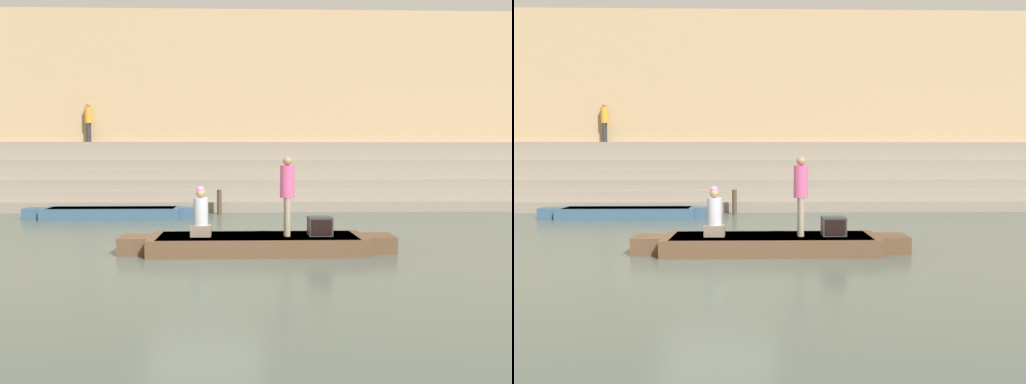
{
  "view_description": "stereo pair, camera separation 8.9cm",
  "coord_description": "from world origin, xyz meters",
  "views": [
    {
      "loc": [
        0.81,
        -10.61,
        2.23
      ],
      "look_at": [
        1.19,
        1.78,
        1.29
      ],
      "focal_mm": 35.0,
      "sensor_mm": 36.0,
      "label": 1
    },
    {
      "loc": [
        0.9,
        -10.61,
        2.23
      ],
      "look_at": [
        1.19,
        1.78,
        1.29
      ],
      "focal_mm": 35.0,
      "sensor_mm": 36.0,
      "label": 2
    }
  ],
  "objects": [
    {
      "name": "ground_plane",
      "position": [
        0.0,
        0.0,
        0.0
      ],
      "size": [
        120.0,
        120.0,
        0.0
      ],
      "primitive_type": "plane",
      "color": "#47544C"
    },
    {
      "name": "moored_boat_shore",
      "position": [
        -3.65,
        6.7,
        0.2
      ],
      "size": [
        6.02,
        1.03,
        0.38
      ],
      "rotation": [
        0.0,
        0.0,
        0.04
      ],
      "color": "#33516B",
      "rests_on": "ground"
    },
    {
      "name": "person_standing",
      "position": [
        1.85,
        0.53,
        1.43
      ],
      "size": [
        0.32,
        0.32,
        1.79
      ],
      "rotation": [
        0.0,
        0.0,
        0.07
      ],
      "color": "gray",
      "rests_on": "rowboat_main"
    },
    {
      "name": "rowboat_main",
      "position": [
        1.18,
        0.58,
        0.21
      ],
      "size": [
        6.19,
        1.55,
        0.39
      ],
      "rotation": [
        0.0,
        0.0,
        -0.03
      ],
      "color": "brown",
      "rests_on": "ground"
    },
    {
      "name": "person_on_steps",
      "position": [
        -6.01,
        12.1,
        3.79
      ],
      "size": [
        0.33,
        0.33,
        1.76
      ],
      "rotation": [
        0.0,
        0.0,
        2.62
      ],
      "color": "#28282D",
      "rests_on": "ghat_steps"
    },
    {
      "name": "ghat_steps",
      "position": [
        0.0,
        10.93,
        0.99
      ],
      "size": [
        36.0,
        4.07,
        2.78
      ],
      "color": "gray",
      "rests_on": "ground"
    },
    {
      "name": "tv_set",
      "position": [
        2.6,
        0.57,
        0.6
      ],
      "size": [
        0.54,
        0.48,
        0.42
      ],
      "rotation": [
        0.0,
        0.0,
        0.06
      ],
      "color": "#2D2D2D",
      "rests_on": "rowboat_main"
    },
    {
      "name": "mooring_post",
      "position": [
        0.01,
        7.81,
        0.46
      ],
      "size": [
        0.17,
        0.17,
        0.92
      ],
      "primitive_type": "cylinder",
      "color": "#473828",
      "rests_on": "ground"
    },
    {
      "name": "back_wall",
      "position": [
        0.0,
        12.98,
        4.35
      ],
      "size": [
        34.2,
        1.28,
        8.76
      ],
      "color": "tan",
      "rests_on": "ground"
    },
    {
      "name": "person_rowing",
      "position": [
        -0.09,
        0.52,
        0.85
      ],
      "size": [
        0.45,
        0.36,
        1.13
      ],
      "rotation": [
        0.0,
        0.0,
        0.1
      ],
      "color": "#756656",
      "rests_on": "rowboat_main"
    }
  ]
}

